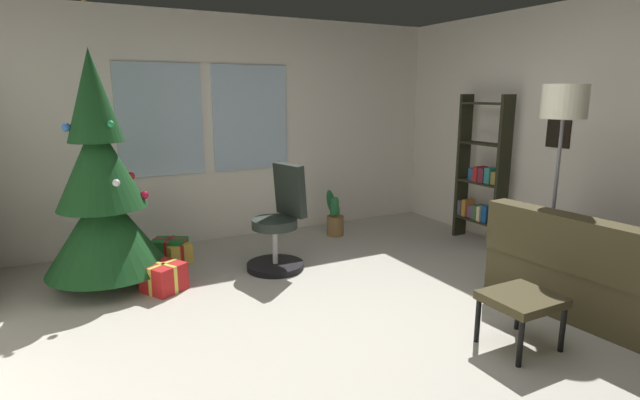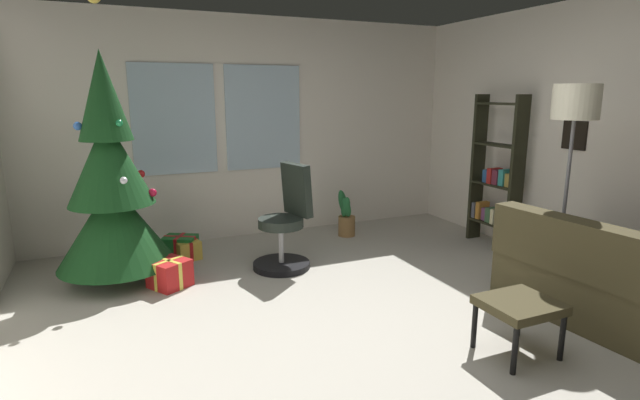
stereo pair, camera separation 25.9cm
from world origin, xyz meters
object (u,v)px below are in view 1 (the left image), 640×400
Objects in this scene: gift_box_gold at (177,253)px; bookshelf at (481,179)px; floor_lamp at (563,116)px; footstool at (521,302)px; gift_box_green at (170,250)px; office_chair at (279,229)px; gift_box_red at (164,277)px; potted_plant at (334,216)px; holiday_tree at (102,194)px.

bookshelf reaches higher than gift_box_gold.
floor_lamp is at bearing -110.07° from bookshelf.
bookshelf is (3.26, -0.89, 0.64)m from gift_box_gold.
footstool is 0.26× the size of floor_lamp.
gift_box_green is at bearing 163.70° from bookshelf.
footstool is at bearing -58.95° from gift_box_gold.
gift_box_green is 0.40× the size of office_chair.
gift_box_green is 3.51m from bookshelf.
floor_lamp is at bearing 30.06° from footstool.
footstool is at bearing -69.13° from office_chair.
gift_box_red is 3.57m from bookshelf.
footstool is 2.33m from office_chair.
footstool is 1.54× the size of gift_box_gold.
gift_box_green is 0.72× the size of potted_plant.
footstool is 3.44m from holiday_tree.
bookshelf is (2.39, -0.25, 0.34)m from office_chair.
gift_box_red is at bearing -176.88° from office_chair.
gift_box_gold is (0.26, 0.71, -0.02)m from gift_box_red.
gift_box_red is 0.75m from gift_box_gold.
office_chair is 2.70m from floor_lamp.
office_chair reaches higher than footstool.
footstool reaches higher than gift_box_green.
bookshelf reaches higher than gift_box_green.
potted_plant is at bearing 10.35° from holiday_tree.
holiday_tree is 1.50× the size of bookshelf.
gift_box_gold is at bearing 141.87° from floor_lamp.
holiday_tree is 1.07m from gift_box_gold.
holiday_tree is at bearing 172.54° from bookshelf.
gift_box_gold is at bearing -55.05° from gift_box_green.
bookshelf is at bearing -7.46° from holiday_tree.
gift_box_green is at bearing 124.95° from gift_box_gold.
floor_lamp is at bearing -25.97° from gift_box_red.
holiday_tree is at bearing 141.23° from gift_box_red.
footstool is at bearing -129.05° from bookshelf.
footstool is 1.72m from floor_lamp.
footstool is 2.88m from gift_box_red.
bookshelf reaches higher than potted_plant.
gift_box_red is at bearing 154.03° from floor_lamp.
office_chair is at bearing 110.87° from footstool.
gift_box_red is (-1.95, 2.11, -0.20)m from footstool.
gift_box_green is (-1.75, 2.90, -0.21)m from footstool.
gift_box_gold is 0.17× the size of floor_lamp.
potted_plant is at bearing 144.31° from bookshelf.
gift_box_red is at bearing -38.77° from holiday_tree.
office_chair is 2.43m from bookshelf.
gift_box_gold is (-1.70, 2.82, -0.23)m from footstool.
office_chair is 0.61× the size of bookshelf.
potted_plant is at bearing 86.11° from footstool.
bookshelf is at bearing -5.87° from office_chair.
bookshelf reaches higher than office_chair.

